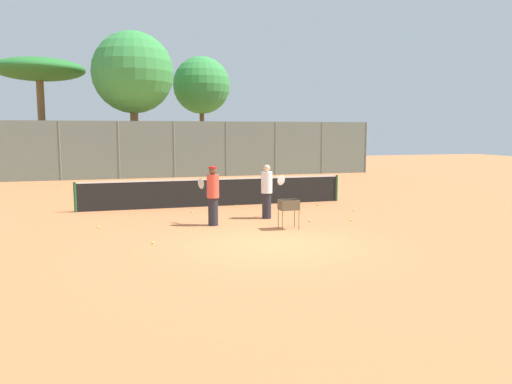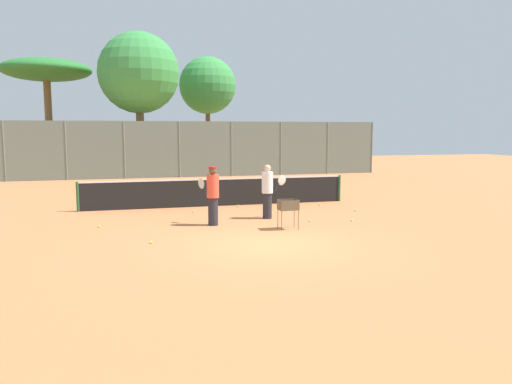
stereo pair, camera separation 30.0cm
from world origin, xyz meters
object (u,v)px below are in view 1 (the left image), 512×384
Objects in this scene: player_white_outfit at (267,191)px; player_red_cap at (213,195)px; parked_car at (88,164)px; ball_cart at (289,207)px; tennis_net at (216,192)px.

player_red_cap is at bearing -171.53° from player_white_outfit.
ball_cart is at bearing -73.46° from parked_car.
tennis_net is 2.44× the size of parked_car.
ball_cart is at bearing -77.37° from tennis_net.
player_red_cap is at bearing 149.03° from ball_cart.
parked_car is (-4.33, 20.13, -0.27)m from player_red_cap.
tennis_net is 17.13m from parked_car.
player_red_cap is at bearing -103.06° from tennis_net.
tennis_net is at bearing -72.29° from parked_car.
player_red_cap is 20.59m from parked_car.
parked_car is at bearing 106.54° from ball_cart.
player_white_outfit reaches higher than tennis_net.
player_red_cap reaches higher than tennis_net.
parked_car is (-5.21, 16.32, 0.10)m from tennis_net.
player_red_cap reaches higher than player_white_outfit.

